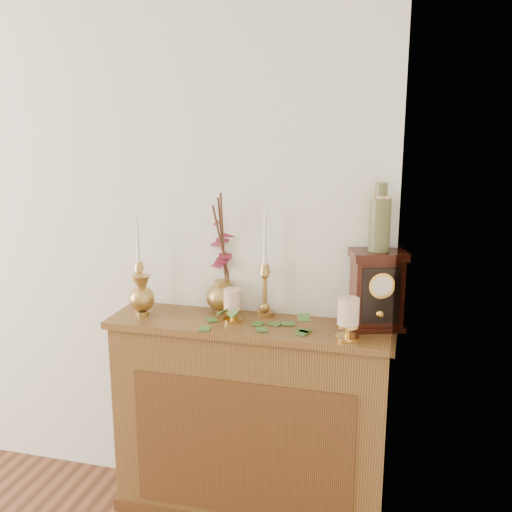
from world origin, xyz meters
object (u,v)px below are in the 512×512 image
(bud_vase, at_px, (142,296))
(ginger_jar, at_px, (223,257))
(candlestick_left, at_px, (139,277))
(ceramic_vase, at_px, (380,221))
(candlestick_center, at_px, (265,281))
(mantel_clock, at_px, (377,291))

(bud_vase, height_order, ginger_jar, ginger_jar)
(candlestick_left, xyz_separation_m, ceramic_vase, (1.07, 0.01, 0.31))
(candlestick_left, bearing_deg, ginger_jar, 13.04)
(candlestick_left, bearing_deg, ceramic_vase, 0.64)
(candlestick_center, distance_m, bud_vase, 0.55)
(ginger_jar, relative_size, mantel_clock, 1.66)
(candlestick_center, relative_size, mantel_clock, 1.46)
(candlestick_center, xyz_separation_m, ceramic_vase, (0.49, -0.03, 0.30))
(ceramic_vase, bearing_deg, ginger_jar, 173.79)
(ceramic_vase, bearing_deg, candlestick_center, 176.53)
(candlestick_center, distance_m, mantel_clock, 0.49)
(ceramic_vase, bearing_deg, candlestick_left, -179.36)
(mantel_clock, bearing_deg, ceramic_vase, 90.00)
(bud_vase, bearing_deg, candlestick_left, 119.68)
(candlestick_center, xyz_separation_m, ginger_jar, (-0.21, 0.05, 0.09))
(candlestick_left, relative_size, ceramic_vase, 1.62)
(mantel_clock, height_order, ceramic_vase, ceramic_vase)
(candlestick_center, height_order, bud_vase, candlestick_center)
(mantel_clock, bearing_deg, candlestick_left, 162.13)
(candlestick_left, height_order, bud_vase, candlestick_left)
(candlestick_left, height_order, ginger_jar, ginger_jar)
(candlestick_left, xyz_separation_m, ginger_jar, (0.38, 0.09, 0.10))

